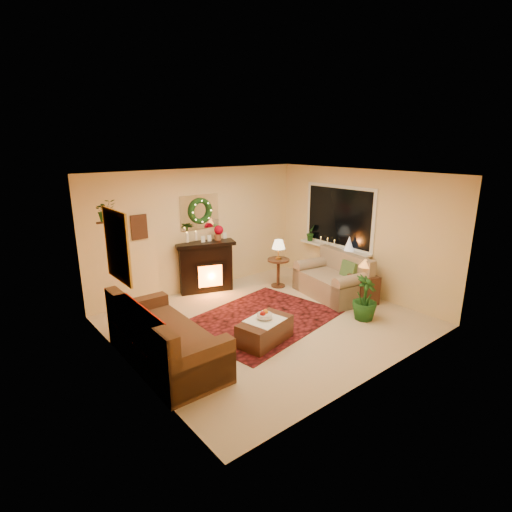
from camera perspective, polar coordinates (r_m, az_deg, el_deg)
floor at (r=7.28m, az=1.75°, el=-9.33°), size 5.00×5.00×0.00m
ceiling at (r=6.61m, az=1.95°, el=11.52°), size 5.00×5.00×0.00m
wall_back at (r=8.61m, az=-7.99°, el=3.67°), size 5.00×5.00×0.00m
wall_front at (r=5.41m, az=17.63°, el=-4.37°), size 5.00×5.00×0.00m
wall_left at (r=5.60m, az=-17.97°, el=-3.72°), size 4.50×4.50×0.00m
wall_right at (r=8.63m, az=14.55°, el=3.34°), size 4.50×4.50×0.00m
area_rug at (r=7.36m, az=0.68°, el=-9.00°), size 2.93×2.40×0.01m
sofa at (r=6.03m, az=-12.76°, el=-10.88°), size 1.00×2.20×0.94m
red_throw at (r=6.14m, az=-14.30°, el=-10.21°), size 0.83×1.34×0.02m
fireplace at (r=8.61m, az=-7.25°, el=-1.47°), size 1.16×0.70×1.02m
poinsettia at (r=8.59m, az=-5.35°, el=3.73°), size 0.20×0.20×0.20m
mantel_candle_a at (r=8.16m, az=-9.82°, el=2.63°), size 0.06×0.06×0.19m
mantel_candle_b at (r=8.27m, az=-8.59°, el=2.85°), size 0.06×0.06×0.18m
mantel_mirror at (r=8.52m, az=-8.03°, el=6.28°), size 0.92×0.02×0.72m
wreath at (r=8.48m, az=-7.89°, el=6.38°), size 0.55×0.11×0.55m
wall_art at (r=7.95m, az=-16.35°, el=3.99°), size 0.32×0.03×0.48m
gold_mirror at (r=5.75m, az=-19.26°, el=1.36°), size 0.03×0.84×1.00m
hanging_plant at (r=6.45m, az=-20.60°, el=4.74°), size 0.33×0.28×0.36m
loveseat at (r=8.43m, az=10.76°, el=-2.93°), size 1.15×1.67×0.89m
window_frame at (r=8.90m, az=11.77°, el=5.53°), size 0.03×1.86×1.36m
window_glass at (r=8.89m, az=11.70°, el=5.52°), size 0.02×1.70×1.22m
window_sill at (r=8.96m, az=11.09°, el=1.19°), size 0.22×1.86×0.04m
mini_tree at (r=8.66m, az=13.15°, el=1.71°), size 0.21×0.21×0.32m
sill_plant at (r=9.38m, az=7.84°, el=3.34°), size 0.27×0.22×0.49m
side_table_round at (r=8.87m, az=3.20°, el=-2.36°), size 0.58×0.58×0.63m
lamp_cream at (r=8.70m, az=3.24°, el=1.08°), size 0.29×0.29×0.45m
end_table_square at (r=8.26m, az=15.06°, el=-4.73°), size 0.58×0.58×0.58m
lamp_tiffany at (r=8.09m, az=15.32°, el=-1.62°), size 0.26×0.26×0.38m
coffee_table at (r=6.50m, az=1.26°, el=-10.56°), size 1.01×0.70×0.38m
fruit_bowl at (r=6.43m, az=1.24°, el=-8.50°), size 0.25×0.25×0.06m
floor_palm at (r=7.47m, az=15.33°, el=-5.52°), size 1.73×1.73×2.44m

